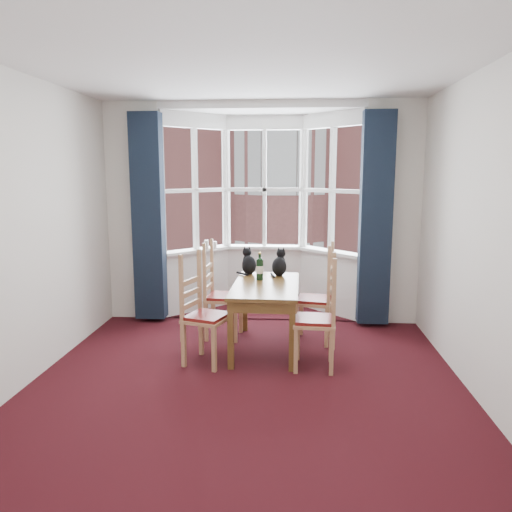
# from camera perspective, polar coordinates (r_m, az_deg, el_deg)

# --- Properties ---
(floor) EXTENTS (4.50, 4.50, 0.00)m
(floor) POSITION_cam_1_polar(r_m,az_deg,el_deg) (4.57, -1.37, -15.35)
(floor) COLOR black
(floor) RESTS_ON ground
(ceiling) EXTENTS (4.50, 4.50, 0.00)m
(ceiling) POSITION_cam_1_polar(r_m,az_deg,el_deg) (4.23, -1.53, 21.47)
(ceiling) COLOR white
(ceiling) RESTS_ON floor
(wall_left) EXTENTS (0.00, 4.50, 4.50)m
(wall_left) POSITION_cam_1_polar(r_m,az_deg,el_deg) (4.81, -25.91, 2.32)
(wall_left) COLOR silver
(wall_left) RESTS_ON floor
(wall_right) EXTENTS (0.00, 4.50, 4.50)m
(wall_right) POSITION_cam_1_polar(r_m,az_deg,el_deg) (4.45, 25.15, 1.85)
(wall_right) COLOR silver
(wall_right) RESTS_ON floor
(wall_near) EXTENTS (4.00, 0.00, 4.00)m
(wall_near) POSITION_cam_1_polar(r_m,az_deg,el_deg) (1.99, -8.01, -6.00)
(wall_near) COLOR silver
(wall_near) RESTS_ON floor
(wall_back_pier_left) EXTENTS (0.70, 0.12, 2.80)m
(wall_back_pier_left) POSITION_cam_1_polar(r_m,az_deg,el_deg) (6.72, -13.65, 4.85)
(wall_back_pier_left) COLOR silver
(wall_back_pier_left) RESTS_ON floor
(wall_back_pier_right) EXTENTS (0.70, 0.12, 2.80)m
(wall_back_pier_right) POSITION_cam_1_polar(r_m,az_deg,el_deg) (6.51, 15.28, 4.63)
(wall_back_pier_right) COLOR silver
(wall_back_pier_right) RESTS_ON floor
(bay_window) EXTENTS (2.76, 0.94, 2.80)m
(bay_window) POSITION_cam_1_polar(r_m,az_deg,el_deg) (6.91, 0.86, 5.24)
(bay_window) COLOR white
(bay_window) RESTS_ON floor
(curtain_left) EXTENTS (0.38, 0.22, 2.60)m
(curtain_left) POSITION_cam_1_polar(r_m,az_deg,el_deg) (6.49, -12.18, 4.29)
(curtain_left) COLOR #152030
(curtain_left) RESTS_ON floor
(curtain_right) EXTENTS (0.38, 0.22, 2.60)m
(curtain_right) POSITION_cam_1_polar(r_m,az_deg,el_deg) (6.30, 13.51, 4.09)
(curtain_right) COLOR #152030
(curtain_right) RESTS_ON floor
(dining_table) EXTENTS (0.72, 1.32, 0.73)m
(dining_table) POSITION_cam_1_polar(r_m,az_deg,el_deg) (5.42, 1.15, -4.23)
(dining_table) COLOR brown
(dining_table) RESTS_ON floor
(chair_left_near) EXTENTS (0.51, 0.52, 0.92)m
(chair_left_near) POSITION_cam_1_polar(r_m,az_deg,el_deg) (5.13, -6.53, -6.96)
(chair_left_near) COLOR tan
(chair_left_near) RESTS_ON floor
(chair_left_far) EXTENTS (0.43, 0.45, 0.92)m
(chair_left_far) POSITION_cam_1_polar(r_m,az_deg,el_deg) (5.88, -4.57, -4.76)
(chair_left_far) COLOR tan
(chair_left_far) RESTS_ON floor
(chair_right_near) EXTENTS (0.42, 0.44, 0.92)m
(chair_right_near) POSITION_cam_1_polar(r_m,az_deg,el_deg) (4.98, 7.77, -7.48)
(chair_right_near) COLOR tan
(chair_right_near) RESTS_ON floor
(chair_right_far) EXTENTS (0.46, 0.48, 0.92)m
(chair_right_far) POSITION_cam_1_polar(r_m,az_deg,el_deg) (5.74, 7.55, -5.18)
(chair_right_far) COLOR tan
(chair_right_far) RESTS_ON floor
(cat_left) EXTENTS (0.25, 0.28, 0.33)m
(cat_left) POSITION_cam_1_polar(r_m,az_deg,el_deg) (5.91, -0.83, -0.86)
(cat_left) COLOR black
(cat_left) RESTS_ON dining_table
(cat_right) EXTENTS (0.22, 0.27, 0.33)m
(cat_right) POSITION_cam_1_polar(r_m,az_deg,el_deg) (5.82, 2.69, -1.02)
(cat_right) COLOR black
(cat_right) RESTS_ON dining_table
(wine_bottle) EXTENTS (0.08, 0.08, 0.31)m
(wine_bottle) POSITION_cam_1_polar(r_m,az_deg,el_deg) (5.58, 0.43, -1.36)
(wine_bottle) COLOR black
(wine_bottle) RESTS_ON dining_table
(candle_tall) EXTENTS (0.06, 0.06, 0.13)m
(candle_tall) POSITION_cam_1_polar(r_m,az_deg,el_deg) (6.90, -5.68, 1.30)
(candle_tall) COLOR white
(candle_tall) RESTS_ON bay_window
(candle_short) EXTENTS (0.06, 0.06, 0.11)m
(candle_short) POSITION_cam_1_polar(r_m,az_deg,el_deg) (6.91, -4.73, 1.23)
(candle_short) COLOR white
(candle_short) RESTS_ON bay_window
(street) EXTENTS (80.00, 80.00, 0.00)m
(street) POSITION_cam_1_polar(r_m,az_deg,el_deg) (37.23, 3.61, -2.64)
(street) COLOR #333335
(street) RESTS_ON ground
(tenement_building) EXTENTS (18.40, 7.80, 15.20)m
(tenement_building) POSITION_cam_1_polar(r_m,az_deg,el_deg) (18.14, 3.06, 8.61)
(tenement_building) COLOR #9D5651
(tenement_building) RESTS_ON street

